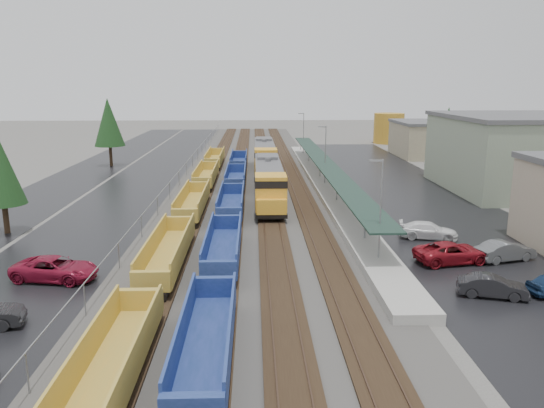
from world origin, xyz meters
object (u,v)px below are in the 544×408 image
at_px(well_string_yellow, 183,224).
at_px(parked_car_east_c, 428,231).
at_px(well_string_blue, 228,222).
at_px(storage_tank, 389,128).
at_px(parked_car_east_a, 492,287).
at_px(parked_car_east_e, 505,251).
at_px(parked_car_west_c, 55,269).
at_px(parked_car_east_b, 452,253).
at_px(locomotive_trail, 265,157).
at_px(locomotive_lead, 269,182).

xyz_separation_m(well_string_yellow, parked_car_east_c, (21.51, -1.68, -0.39)).
bearing_deg(parked_car_east_c, well_string_yellow, 98.39).
relative_size(well_string_blue, storage_tank, 13.10).
relative_size(well_string_yellow, parked_car_east_a, 22.73).
bearing_deg(parked_car_east_e, parked_car_east_c, 17.26).
distance_m(parked_car_west_c, parked_car_east_a, 29.01).
height_order(parked_car_east_a, parked_car_east_b, parked_car_east_b).
bearing_deg(parked_car_east_a, parked_car_east_b, 17.29).
height_order(locomotive_trail, parked_car_east_e, locomotive_trail).
xyz_separation_m(well_string_yellow, parked_car_east_e, (25.47, -7.72, -0.35)).
height_order(parked_car_east_a, parked_car_east_e, parked_car_east_e).
bearing_deg(parked_car_east_c, locomotive_trail, 33.79).
bearing_deg(storage_tank, locomotive_lead, -115.37).
distance_m(well_string_yellow, parked_car_east_c, 21.58).
bearing_deg(parked_car_east_b, well_string_yellow, 59.14).
bearing_deg(parked_car_east_a, locomotive_lead, 42.07).
xyz_separation_m(well_string_blue, storage_tank, (32.84, 73.12, 2.24)).
bearing_deg(storage_tank, well_string_blue, -114.18).
height_order(locomotive_trail, well_string_yellow, locomotive_trail).
bearing_deg(parked_car_west_c, locomotive_trail, -9.43).
bearing_deg(locomotive_lead, parked_car_west_c, -123.39).
bearing_deg(well_string_yellow, parked_car_east_b, -20.74).
xyz_separation_m(locomotive_lead, parked_car_east_c, (13.51, -14.30, -1.74)).
bearing_deg(locomotive_trail, parked_car_east_a, -74.50).
relative_size(parked_car_east_a, parked_car_east_e, 0.91).
bearing_deg(parked_car_east_a, parked_car_east_c, 15.39).
xyz_separation_m(parked_car_east_a, parked_car_east_b, (-0.16, 6.61, 0.09)).
relative_size(well_string_blue, parked_car_east_a, 20.71).
bearing_deg(parked_car_west_c, well_string_yellow, -24.88).
xyz_separation_m(locomotive_lead, well_string_blue, (-4.00, -12.31, -1.35)).
relative_size(well_string_blue, parked_car_east_c, 17.61).
relative_size(well_string_yellow, parked_car_east_c, 19.32).
relative_size(locomotive_lead, parked_car_east_b, 3.62).
height_order(parked_car_east_b, parked_car_east_c, parked_car_east_b).
bearing_deg(locomotive_trail, parked_car_east_c, -69.06).
xyz_separation_m(locomotive_trail, parked_car_east_a, (13.39, -48.27, -1.77)).
bearing_deg(well_string_yellow, parked_car_west_c, -124.57).
distance_m(well_string_blue, storage_tank, 80.19).
height_order(parked_car_east_c, parked_car_east_e, parked_car_east_e).
distance_m(locomotive_lead, locomotive_trail, 21.00).
xyz_separation_m(parked_car_west_c, parked_car_east_e, (32.83, 2.95, -0.04)).
distance_m(locomotive_lead, parked_car_east_e, 26.88).
bearing_deg(locomotive_lead, locomotive_trail, 90.00).
height_order(well_string_blue, storage_tank, storage_tank).
relative_size(well_string_yellow, well_string_blue, 1.10).
bearing_deg(well_string_yellow, parked_car_east_c, -4.46).
bearing_deg(well_string_yellow, parked_car_east_e, -16.87).
height_order(locomotive_trail, storage_tank, storage_tank).
relative_size(locomotive_trail, parked_car_east_b, 3.62).
relative_size(parked_car_west_c, parked_car_east_c, 1.17).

